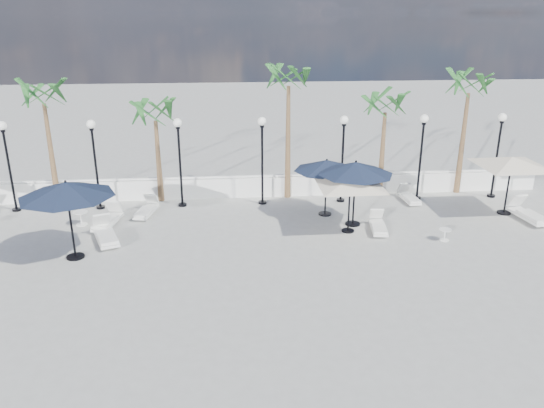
{
  "coord_description": "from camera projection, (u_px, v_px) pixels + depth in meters",
  "views": [
    {
      "loc": [
        -1.49,
        -15.48,
        7.93
      ],
      "look_at": [
        0.05,
        2.26,
        1.5
      ],
      "focal_mm": 35.0,
      "sensor_mm": 36.0,
      "label": 1
    }
  ],
  "objects": [
    {
      "name": "ground",
      "position": [
        276.0,
        270.0,
        17.32
      ],
      "size": [
        100.0,
        100.0,
        0.0
      ],
      "primitive_type": "plane",
      "color": "gray",
      "rests_on": "ground"
    },
    {
      "name": "balustrade",
      "position": [
        261.0,
        186.0,
        24.19
      ],
      "size": [
        26.0,
        0.3,
        1.01
      ],
      "color": "white",
      "rests_on": "ground"
    },
    {
      "name": "lamppost_0",
      "position": [
        7.0,
        154.0,
        21.71
      ],
      "size": [
        0.36,
        0.36,
        3.84
      ],
      "color": "black",
      "rests_on": "ground"
    },
    {
      "name": "lamppost_1",
      "position": [
        94.0,
        152.0,
        21.99
      ],
      "size": [
        0.36,
        0.36,
        3.84
      ],
      "color": "black",
      "rests_on": "ground"
    },
    {
      "name": "lamppost_2",
      "position": [
        179.0,
        150.0,
        22.28
      ],
      "size": [
        0.36,
        0.36,
        3.84
      ],
      "color": "black",
      "rests_on": "ground"
    },
    {
      "name": "lamppost_3",
      "position": [
        262.0,
        149.0,
        22.57
      ],
      "size": [
        0.36,
        0.36,
        3.84
      ],
      "color": "black",
      "rests_on": "ground"
    },
    {
      "name": "lamppost_4",
      "position": [
        343.0,
        147.0,
        22.85
      ],
      "size": [
        0.36,
        0.36,
        3.84
      ],
      "color": "black",
      "rests_on": "ground"
    },
    {
      "name": "lamppost_5",
      "position": [
        422.0,
        145.0,
        23.14
      ],
      "size": [
        0.36,
        0.36,
        3.84
      ],
      "color": "black",
      "rests_on": "ground"
    },
    {
      "name": "lamppost_6",
      "position": [
        499.0,
        144.0,
        23.42
      ],
      "size": [
        0.36,
        0.36,
        3.84
      ],
      "color": "black",
      "rests_on": "ground"
    },
    {
      "name": "palm_0",
      "position": [
        43.0,
        100.0,
        21.89
      ],
      "size": [
        2.6,
        2.6,
        5.5
      ],
      "color": "brown",
      "rests_on": "ground"
    },
    {
      "name": "palm_1",
      "position": [
        155.0,
        117.0,
        22.52
      ],
      "size": [
        2.6,
        2.6,
        4.7
      ],
      "color": "brown",
      "rests_on": "ground"
    },
    {
      "name": "palm_2",
      "position": [
        289.0,
        83.0,
        22.52
      ],
      "size": [
        2.6,
        2.6,
        6.1
      ],
      "color": "brown",
      "rests_on": "ground"
    },
    {
      "name": "palm_3",
      "position": [
        385.0,
        109.0,
        23.27
      ],
      "size": [
        2.6,
        2.6,
        4.9
      ],
      "color": "brown",
      "rests_on": "ground"
    },
    {
      "name": "palm_4",
      "position": [
        469.0,
        90.0,
        23.31
      ],
      "size": [
        2.6,
        2.6,
        5.7
      ],
      "color": "brown",
      "rests_on": "ground"
    },
    {
      "name": "lounger_1",
      "position": [
        146.0,
        210.0,
        22.03
      ],
      "size": [
        0.91,
        1.82,
        0.65
      ],
      "rotation": [
        0.0,
        0.0,
        -0.21
      ],
      "color": "silver",
      "rests_on": "ground"
    },
    {
      "name": "lounger_2",
      "position": [
        108.0,
        220.0,
        20.9
      ],
      "size": [
        0.96,
        2.04,
        0.73
      ],
      "rotation": [
        0.0,
        0.0,
        -0.17
      ],
      "color": "silver",
      "rests_on": "ground"
    },
    {
      "name": "lounger_3",
      "position": [
        106.0,
        235.0,
        19.47
      ],
      "size": [
        1.32,
        2.13,
        0.76
      ],
      "rotation": [
        0.0,
        0.0,
        0.36
      ],
      "color": "silver",
      "rests_on": "ground"
    },
    {
      "name": "lounger_4",
      "position": [
        378.0,
        226.0,
        20.42
      ],
      "size": [
        0.77,
        1.74,
        0.63
      ],
      "rotation": [
        0.0,
        0.0,
        -0.14
      ],
      "color": "silver",
      "rests_on": "ground"
    },
    {
      "name": "lounger_5",
      "position": [
        409.0,
        197.0,
        23.61
      ],
      "size": [
        0.64,
        1.68,
        0.62
      ],
      "rotation": [
        0.0,
        0.0,
        0.06
      ],
      "color": "silver",
      "rests_on": "ground"
    },
    {
      "name": "lounger_6",
      "position": [
        528.0,
        214.0,
        21.49
      ],
      "size": [
        0.89,
        2.11,
        0.77
      ],
      "rotation": [
        0.0,
        0.0,
        0.11
      ],
      "color": "silver",
      "rests_on": "ground"
    },
    {
      "name": "side_table_1",
      "position": [
        81.0,
        217.0,
        20.94
      ],
      "size": [
        0.57,
        0.57,
        0.56
      ],
      "color": "silver",
      "rests_on": "ground"
    },
    {
      "name": "side_table_2",
      "position": [
        445.0,
        234.0,
        19.52
      ],
      "size": [
        0.46,
        0.46,
        0.45
      ],
      "color": "silver",
      "rests_on": "ground"
    },
    {
      "name": "parasol_navy_left",
      "position": [
        66.0,
        190.0,
        17.41
      ],
      "size": [
        3.16,
        3.16,
        2.79
      ],
      "color": "black",
      "rests_on": "ground"
    },
    {
      "name": "parasol_navy_mid",
      "position": [
        327.0,
        166.0,
        21.41
      ],
      "size": [
        2.69,
        2.69,
        2.41
      ],
      "color": "black",
      "rests_on": "ground"
    },
    {
      "name": "parasol_navy_right",
      "position": [
        356.0,
        168.0,
        20.29
      ],
      "size": [
        2.95,
        2.95,
        2.64
      ],
      "color": "black",
      "rests_on": "ground"
    },
    {
      "name": "parasol_cream_sq_a",
      "position": [
        351.0,
        178.0,
        19.7
      ],
      "size": [
        4.74,
        4.74,
        2.33
      ],
      "color": "black",
      "rests_on": "ground"
    },
    {
      "name": "parasol_cream_sq_b",
      "position": [
        513.0,
        157.0,
        21.43
      ],
      "size": [
        5.26,
        5.26,
        2.63
      ],
      "color": "black",
      "rests_on": "ground"
    }
  ]
}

